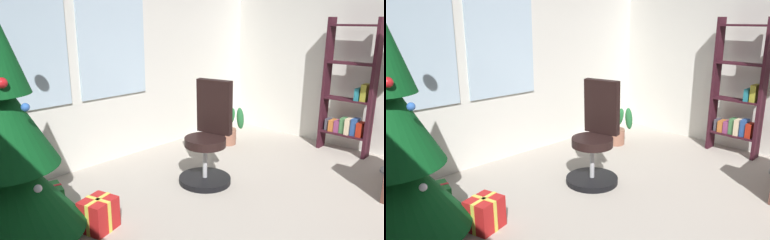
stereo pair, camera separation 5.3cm
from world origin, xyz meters
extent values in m
cube|color=silver|center=(0.00, 2.79, 1.28)|extent=(5.15, 0.10, 2.57)
cube|color=silver|center=(-0.90, 2.73, 1.41)|extent=(0.90, 0.03, 1.20)
cube|color=silver|center=(0.13, 2.73, 1.41)|extent=(0.90, 0.03, 1.20)
cylinder|color=#4C331E|center=(-1.53, 1.66, 0.08)|extent=(0.12, 0.12, 0.16)
cone|color=#0B431A|center=(-1.53, 1.66, 0.52)|extent=(1.04, 1.04, 0.72)
cone|color=#0B431A|center=(-1.53, 1.66, 1.05)|extent=(0.75, 0.75, 0.72)
sphere|color=red|center=(-1.56, 1.44, 1.33)|extent=(0.07, 0.07, 0.07)
sphere|color=silver|center=(-1.48, 1.28, 0.63)|extent=(0.06, 0.06, 0.06)
sphere|color=blue|center=(-1.44, 1.41, 1.15)|extent=(0.06, 0.06, 0.06)
cube|color=red|center=(-0.93, 1.47, 0.14)|extent=(0.32, 0.30, 0.27)
cube|color=#EAD84C|center=(-0.93, 1.47, 0.14)|extent=(0.10, 0.24, 0.28)
cube|color=#EAD84C|center=(-0.93, 1.47, 0.14)|extent=(0.27, 0.11, 0.28)
cube|color=#1E722D|center=(-1.06, 2.16, 0.09)|extent=(0.30, 0.31, 0.19)
cube|color=red|center=(-1.06, 2.16, 0.09)|extent=(0.26, 0.09, 0.20)
cube|color=red|center=(-1.06, 2.16, 0.09)|extent=(0.09, 0.27, 0.20)
cylinder|color=black|center=(0.37, 1.46, 0.03)|extent=(0.56, 0.56, 0.06)
cylinder|color=#B2B2B7|center=(0.37, 1.46, 0.26)|extent=(0.05, 0.05, 0.40)
cylinder|color=black|center=(0.37, 1.46, 0.46)|extent=(0.44, 0.44, 0.09)
cube|color=black|center=(0.56, 1.51, 0.81)|extent=(0.19, 0.41, 0.59)
cube|color=#33121B|center=(2.36, 0.51, 0.87)|extent=(0.18, 0.04, 1.74)
cube|color=#33121B|center=(2.36, 1.11, 0.87)|extent=(0.18, 0.04, 1.74)
cube|color=#33121B|center=(2.36, 0.81, 0.25)|extent=(0.18, 0.56, 0.02)
cube|color=#33121B|center=(2.36, 0.81, 0.71)|extent=(0.18, 0.56, 0.02)
cube|color=#33121B|center=(2.36, 0.81, 1.18)|extent=(0.18, 0.56, 0.02)
cube|color=#33121B|center=(2.36, 0.81, 1.64)|extent=(0.18, 0.56, 0.02)
cube|color=#A42212|center=(2.37, 0.60, 0.35)|extent=(0.16, 0.07, 0.18)
cube|color=#25488A|center=(2.37, 0.68, 0.37)|extent=(0.15, 0.07, 0.22)
cube|color=beige|center=(2.36, 0.76, 0.37)|extent=(0.17, 0.06, 0.21)
cube|color=#3F7644|center=(2.37, 0.83, 0.36)|extent=(0.14, 0.07, 0.20)
cube|color=#843763|center=(2.37, 0.90, 0.34)|extent=(0.16, 0.06, 0.16)
cube|color=#BE672D|center=(2.37, 0.97, 0.34)|extent=(0.16, 0.07, 0.15)
cube|color=#464551|center=(2.38, 1.04, 0.34)|extent=(0.14, 0.04, 0.16)
cube|color=olive|center=(2.37, 0.60, 0.83)|extent=(0.16, 0.07, 0.21)
cube|color=#1E6F7E|center=(2.36, 0.68, 0.80)|extent=(0.17, 0.05, 0.15)
cylinder|color=#8E5B47|center=(1.54, 2.12, 0.11)|extent=(0.26, 0.26, 0.22)
ellipsoid|color=#266D37|center=(1.63, 1.97, 0.38)|extent=(0.21, 0.16, 0.35)
ellipsoid|color=#266D37|center=(1.59, 2.15, 0.41)|extent=(0.15, 0.14, 0.40)
ellipsoid|color=#266D37|center=(1.55, 2.21, 0.37)|extent=(0.12, 0.17, 0.32)
ellipsoid|color=#266D37|center=(1.72, 2.19, 0.35)|extent=(0.15, 0.18, 0.28)
camera|label=1|loc=(-2.34, -1.03, 1.71)|focal=34.46mm
camera|label=2|loc=(-2.31, -1.07, 1.71)|focal=34.46mm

